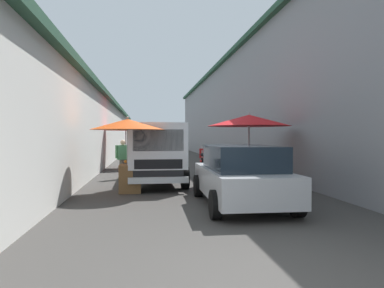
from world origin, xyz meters
name	(u,v)px	position (x,y,z in m)	size (l,w,h in m)	color
ground	(176,170)	(13.50, 0.00, 0.00)	(90.00, 90.00, 0.00)	#3D3A38
building_left_whitewash	(40,131)	(15.75, 7.06, 1.97)	(49.80, 7.50, 3.92)	silver
building_right_concrete	(293,108)	(15.75, -7.06, 3.34)	(49.80, 7.50, 6.66)	gray
fruit_stall_far_left	(128,136)	(6.74, 1.99, 1.69)	(2.17, 2.17, 2.25)	#9E9EA3
fruit_stall_far_right	(127,135)	(14.70, 2.45, 1.73)	(2.21, 2.21, 2.37)	#9E9EA3
fruit_stall_mid_lane	(249,126)	(7.78, -1.96, 2.01)	(2.80, 2.80, 2.47)	#9E9EA3
hatchback_car	(241,175)	(4.55, -0.78, 0.74)	(3.94, 1.98, 1.45)	#ADAFB5
delivery_truck	(156,155)	(7.99, 1.14, 1.04)	(4.95, 2.03, 2.08)	black
vendor_by_crates	(123,157)	(10.25, 2.37, 0.87)	(0.36, 0.58, 1.53)	#665B4C
parked_scooter	(202,158)	(15.87, -1.72, 0.45)	(1.69, 0.45, 1.14)	black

